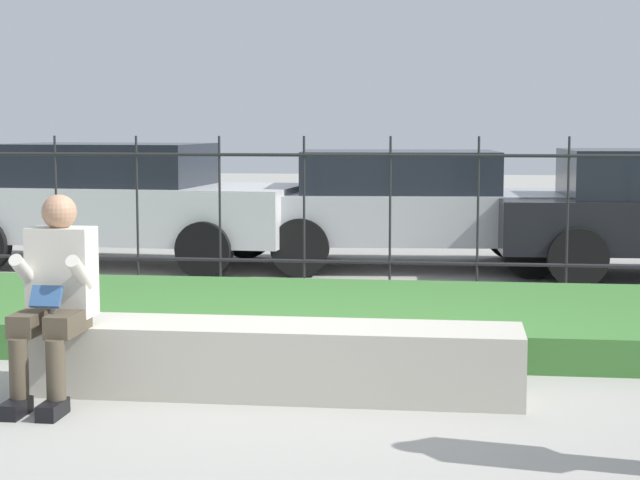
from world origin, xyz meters
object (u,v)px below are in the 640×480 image
stone_bench (274,363)px  person_seated_reader (55,290)px  car_parked_left (117,201)px  car_parked_center (409,205)px

stone_bench → person_seated_reader: person_seated_reader is taller
car_parked_left → car_parked_center: 3.44m
stone_bench → car_parked_center: bearing=84.9°
car_parked_left → car_parked_center: size_ratio=1.03×
stone_bench → person_seated_reader: bearing=-165.9°
stone_bench → person_seated_reader: 1.38m
stone_bench → person_seated_reader: (-1.26, -0.32, 0.48)m
stone_bench → car_parked_left: 6.56m
stone_bench → car_parked_left: (-2.89, 5.87, 0.57)m
stone_bench → car_parked_center: 6.12m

